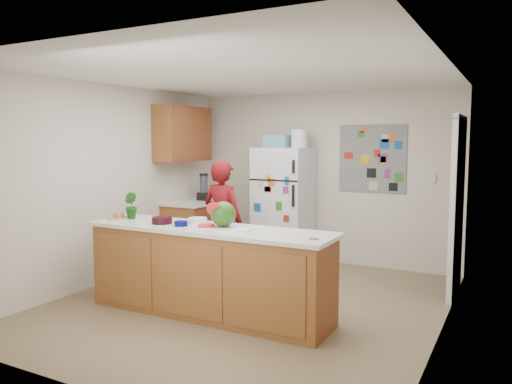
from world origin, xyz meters
The scene contains 26 objects.
floor centered at (0.00, 0.00, -0.01)m, with size 4.00×4.50×0.02m, color brown.
wall_back centered at (0.00, 2.26, 1.25)m, with size 4.00×0.02×2.50m, color beige.
wall_left centered at (-2.01, 0.00, 1.25)m, with size 0.02×4.50×2.50m, color beige.
wall_right centered at (2.01, 0.00, 1.25)m, with size 0.02×4.50×2.50m, color beige.
ceiling centered at (0.00, 0.00, 2.51)m, with size 4.00×4.50×0.02m, color white.
doorway centered at (1.99, 1.45, 1.02)m, with size 0.03×0.85×2.04m, color black.
peninsula_base centered at (-0.20, -0.50, 0.44)m, with size 2.60×0.62×0.88m, color brown.
peninsula_top centered at (-0.20, -0.50, 0.90)m, with size 2.68×0.70×0.04m, color silver.
side_counter_base centered at (-1.69, 1.35, 0.43)m, with size 0.60×0.80×0.86m, color brown.
side_counter_top centered at (-1.69, 1.35, 0.88)m, with size 0.64×0.84×0.04m, color silver.
upper_cabinets centered at (-1.82, 1.30, 1.90)m, with size 0.35×1.00×0.80m, color brown.
refrigerator centered at (-0.45, 1.88, 0.85)m, with size 0.75×0.70×1.70m, color silver.
fridge_top_bin centered at (-0.55, 1.88, 1.79)m, with size 0.35×0.28×0.18m, color #5999B2.
photo_collage centered at (0.75, 2.24, 1.55)m, with size 0.95×0.01×0.95m, color slate.
person centered at (-0.72, 0.62, 0.78)m, with size 0.57×0.37×1.56m, color #620C0F.
blender_appliance centered at (-1.64, 1.57, 1.09)m, with size 0.12×0.12×0.38m, color black.
cutting_board centered at (-0.09, -0.49, 0.93)m, with size 0.40×0.30×0.01m, color silver.
watermelon centered at (-0.03, -0.47, 1.06)m, with size 0.26×0.26×0.26m, color #22581A.
watermelon_slice centered at (-0.19, -0.54, 0.94)m, with size 0.17×0.17×0.02m, color #C9324C.
cherry_bowl centered at (-0.75, -0.55, 0.96)m, with size 0.22×0.22×0.07m, color black.
white_bowl centered at (-0.42, -0.37, 0.95)m, with size 0.20×0.20×0.06m, color silver.
cobalt_bowl centered at (-0.48, -0.58, 0.95)m, with size 0.14×0.14×0.05m, color #02065F.
plate centered at (-1.40, -0.51, 0.93)m, with size 0.26×0.26×0.02m, color #B9AC8B.
paper_towel centered at (0.21, -0.54, 0.93)m, with size 0.19×0.17×0.02m, color white.
keys centered at (1.00, -0.61, 0.93)m, with size 0.08×0.04×0.01m, color slate.
potted_plant centered at (-1.28, -0.45, 1.07)m, with size 0.16×0.13×0.30m, color #0A3D0E.
Camera 1 is at (2.59, -4.71, 1.79)m, focal length 35.00 mm.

